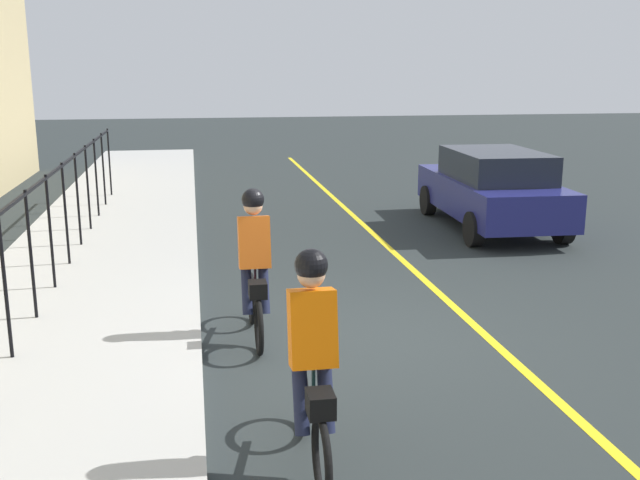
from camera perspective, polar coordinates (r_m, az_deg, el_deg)
The scene contains 7 objects.
ground_plane at distance 8.86m, azimuth 2.62°, elevation -7.66°, with size 80.00×80.00×0.00m, color #262D2D.
lane_line_centre at distance 9.32m, azimuth 12.34°, elevation -6.87°, with size 36.00×0.12×0.01m, color yellow.
sidewalk at distance 8.79m, azimuth -19.81°, elevation -8.12°, with size 40.00×3.20×0.15m, color #AEADA9.
iron_fence at distance 9.48m, azimuth -21.76°, elevation 0.81°, with size 18.18×0.04×1.60m.
cyclist_lead at distance 8.55m, azimuth -5.12°, elevation -2.06°, with size 1.71×0.36×1.83m.
cyclist_follow at distance 5.82m, azimuth -0.62°, elevation -9.53°, with size 1.71×0.36×1.83m.
patrol_sedan at distance 15.02m, azimuth 13.24°, elevation 3.98°, with size 4.46×2.06×1.58m.
Camera 1 is at (-8.07, 1.81, 3.17)m, focal length 41.08 mm.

